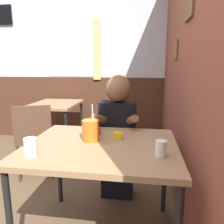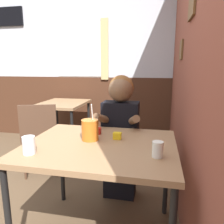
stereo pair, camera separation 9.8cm
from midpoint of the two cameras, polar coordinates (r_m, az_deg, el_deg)
The scene contains 11 objects.
brick_wall_right at distance 2.40m, azimuth 19.60°, elevation 12.74°, with size 0.08×4.47×2.70m.
back_wall at distance 3.78m, azimuth -3.94°, elevation 12.94°, with size 5.57×0.09×2.70m.
main_table at distance 1.57m, azimuth -1.30°, elevation -10.53°, with size 1.05×0.85×0.75m.
background_table at distance 3.34m, azimuth -11.87°, elevation 0.88°, with size 0.65×0.80×0.75m.
chair_near_window at distance 2.69m, azimuth -17.18°, elevation -5.32°, with size 0.52×0.52×0.87m.
person_seated at distance 2.11m, azimuth 3.55°, elevation -5.26°, with size 0.42×0.42×1.21m.
cocktail_pitcher at distance 1.60m, azimuth -4.01°, elevation -4.69°, with size 0.12×0.12×0.27m.
glass_near_pitcher at distance 1.43m, azimuth -19.07°, elevation -8.22°, with size 0.08×0.08×0.11m.
glass_center at distance 1.35m, azimuth 13.92°, elevation -9.46°, with size 0.07×0.07×0.10m.
condiment_ketchup at distance 1.75m, azimuth -2.34°, elevation -4.93°, with size 0.06×0.04×0.05m.
condiment_mustard at distance 1.63m, azimuth 3.11°, elevation -6.25°, with size 0.06×0.04×0.05m.
Camera 2 is at (1.06, -1.14, 1.29)m, focal length 35.00 mm.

